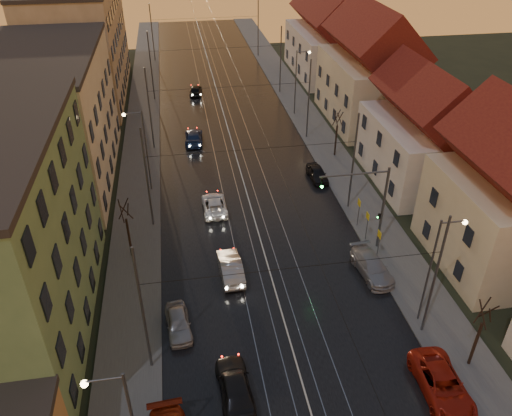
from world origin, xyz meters
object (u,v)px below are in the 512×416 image
driving_car_4 (196,90)px  driving_car_3 (194,137)px  street_lamp_2 (142,143)px  driving_car_2 (214,205)px  street_lamp_3 (298,76)px  parked_right_2 (317,173)px  traffic_light_mast (372,199)px  parked_right_0 (442,385)px  driving_car_1 (231,267)px  street_lamp_1 (436,262)px  parked_left_3 (178,323)px  driving_car_0 (235,386)px  parked_right_1 (372,267)px

driving_car_4 → driving_car_3: bearing=93.0°
street_lamp_2 → driving_car_2: 8.56m
street_lamp_2 → driving_car_4: bearing=76.4°
street_lamp_3 → parked_right_2: bearing=-96.5°
traffic_light_mast → parked_right_2: bearing=93.9°
parked_right_0 → driving_car_1: bearing=132.9°
street_lamp_3 → parked_right_0: (-1.51, -41.56, -4.18)m
driving_car_2 → parked_right_0: size_ratio=0.86×
street_lamp_1 → driving_car_1: size_ratio=1.80×
parked_right_0 → driving_car_4: bearing=103.8°
street_lamp_2 → street_lamp_3: (18.21, 16.00, 0.00)m
parked_left_3 → driving_car_4: bearing=79.4°
parked_right_0 → driving_car_0: bearing=173.2°
parked_right_1 → street_lamp_2: bearing=132.1°
driving_car_0 → driving_car_4: (0.92, 48.92, -0.11)m
street_lamp_1 → street_lamp_2: 27.05m
traffic_light_mast → driving_car_1: bearing=-172.4°
driving_car_0 → street_lamp_1: bearing=-166.7°
street_lamp_3 → driving_car_4: street_lamp_3 is taller
driving_car_1 → driving_car_2: bearing=-90.0°
driving_car_2 → driving_car_4: bearing=-91.1°
parked_right_0 → parked_right_2: parked_right_0 is taller
driving_car_3 → parked_right_0: parked_right_0 is taller
street_lamp_1 → driving_car_3: street_lamp_1 is taller
street_lamp_3 → traffic_light_mast: street_lamp_3 is taller
driving_car_4 → parked_right_1: size_ratio=0.82×
street_lamp_2 → parked_left_3: bearing=-83.1°
street_lamp_2 → driving_car_0: 24.69m
street_lamp_3 → street_lamp_2: bearing=-138.7°
street_lamp_3 → driving_car_4: (-12.11, 9.13, -4.23)m
street_lamp_2 → parked_right_2: 16.87m
street_lamp_2 → parked_right_0: size_ratio=1.57×
street_lamp_3 → parked_left_3: street_lamp_3 is taller
parked_right_2 → street_lamp_1: bearing=-86.2°
street_lamp_2 → driving_car_3: bearing=63.5°
street_lamp_2 → driving_car_2: (5.85, -4.54, -4.28)m
traffic_light_mast → driving_car_2: (-11.24, 7.46, -3.99)m
street_lamp_2 → parked_right_1: bearing=-42.3°
street_lamp_2 → parked_right_0: bearing=-56.8°
street_lamp_1 → parked_right_0: size_ratio=1.57×
traffic_light_mast → parked_right_1: 4.98m
parked_left_3 → street_lamp_3: bearing=59.6°
driving_car_1 → driving_car_3: size_ratio=0.95×
street_lamp_3 → driving_car_3: size_ratio=1.71×
street_lamp_1 → parked_right_0: 7.12m
driving_car_4 → driving_car_2: bearing=97.0°
driving_car_2 → street_lamp_1: bearing=128.0°
street_lamp_2 → parked_right_2: (16.32, -0.56, -4.24)m
driving_car_0 → street_lamp_2: bearing=-80.6°
driving_car_1 → parked_right_0: (10.49, -12.11, -0.03)m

